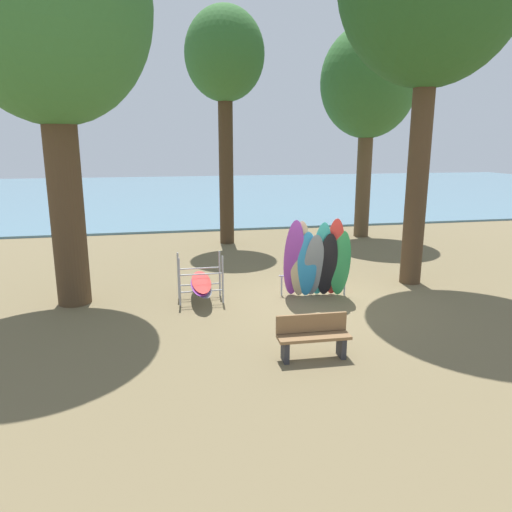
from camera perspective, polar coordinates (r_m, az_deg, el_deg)
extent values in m
plane|color=brown|center=(12.53, 7.24, -5.66)|extent=(80.00, 80.00, 0.00)
cube|color=slate|center=(40.39, -6.06, 7.62)|extent=(80.00, 36.00, 0.10)
cylinder|color=#4C3823|center=(12.80, -21.69, 6.85)|extent=(0.83, 0.83, 5.64)
ellipsoid|color=#387033|center=(13.10, -23.49, 25.85)|extent=(4.68, 4.68, 5.39)
cylinder|color=#4C3823|center=(14.46, 18.72, 9.96)|extent=(0.60, 0.60, 6.75)
cylinder|color=brown|center=(21.46, 12.67, 9.20)|extent=(0.63, 0.63, 5.23)
ellipsoid|color=#33662D|center=(21.54, 13.23, 19.52)|extent=(3.97, 3.97, 4.57)
cylinder|color=#42301E|center=(19.49, -3.57, 10.75)|extent=(0.57, 0.57, 6.35)
ellipsoid|color=#33662D|center=(19.74, -3.76, 22.84)|extent=(3.04, 3.04, 3.50)
ellipsoid|color=purple|center=(12.53, 4.50, -0.35)|extent=(0.64, 0.92, 2.20)
ellipsoid|color=#C6B289|center=(12.56, 5.30, -0.44)|extent=(0.65, 0.74, 2.15)
ellipsoid|color=#2D8ED1|center=(12.63, 6.08, -1.04)|extent=(0.65, 0.71, 1.87)
ellipsoid|color=gray|center=(12.67, 6.87, -1.16)|extent=(0.62, 0.77, 1.81)
ellipsoid|color=#38B2AD|center=(12.66, 7.69, -0.45)|extent=(0.61, 0.82, 2.12)
ellipsoid|color=black|center=(12.74, 8.45, -1.08)|extent=(0.61, 0.76, 1.83)
ellipsoid|color=red|center=(12.73, 9.26, -0.22)|extent=(0.69, 0.88, 2.22)
ellipsoid|color=#339E56|center=(12.81, 10.01, -0.92)|extent=(0.63, 0.69, 1.89)
cylinder|color=#9EA0A5|center=(13.04, 3.06, -3.53)|extent=(0.04, 0.04, 0.55)
cylinder|color=#9EA0A5|center=(13.24, 10.47, -3.49)|extent=(0.04, 0.04, 0.55)
cylinder|color=#9EA0A5|center=(13.04, 6.82, -2.36)|extent=(1.84, 0.43, 0.04)
cylinder|color=#9EA0A5|center=(12.27, -9.08, -3.08)|extent=(0.05, 0.05, 1.25)
cylinder|color=#9EA0A5|center=(12.36, -3.97, -2.82)|extent=(0.05, 0.05, 1.25)
cylinder|color=#9EA0A5|center=(12.84, -9.21, -2.33)|extent=(0.05, 0.05, 1.25)
cylinder|color=#9EA0A5|center=(12.93, -4.33, -2.09)|extent=(0.05, 0.05, 1.25)
cylinder|color=#9EA0A5|center=(12.38, -6.48, -4.17)|extent=(1.10, 0.04, 0.04)
cylinder|color=#9EA0A5|center=(12.25, -6.54, -2.17)|extent=(1.10, 0.04, 0.04)
cylinder|color=#9EA0A5|center=(12.95, -6.73, -3.38)|extent=(1.10, 0.04, 0.04)
cylinder|color=#9EA0A5|center=(12.83, -6.78, -1.46)|extent=(1.10, 0.04, 0.04)
ellipsoid|color=gray|center=(12.65, -6.57, -3.56)|extent=(0.55, 2.11, 0.06)
ellipsoid|color=purple|center=(12.63, -6.63, -3.30)|extent=(0.60, 2.12, 0.06)
ellipsoid|color=red|center=(12.62, -6.52, -3.04)|extent=(0.57, 2.11, 0.06)
cube|color=#2D2D33|center=(9.29, 3.48, -11.18)|extent=(0.11, 0.32, 0.42)
cube|color=#2D2D33|center=(9.60, 10.10, -10.54)|extent=(0.11, 0.32, 0.42)
cube|color=olive|center=(9.33, 6.89, -9.52)|extent=(1.41, 0.44, 0.06)
cube|color=olive|center=(9.41, 6.61, -7.87)|extent=(1.40, 0.10, 0.36)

